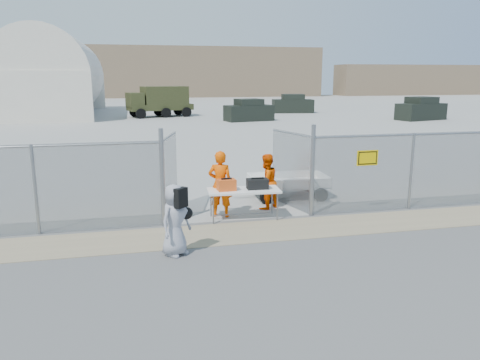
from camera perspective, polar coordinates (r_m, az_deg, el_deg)
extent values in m
plane|color=#515151|center=(10.65, 2.42, -8.08)|extent=(160.00, 160.00, 0.00)
cube|color=#9B9A94|center=(51.82, -9.99, 8.21)|extent=(160.00, 80.00, 0.01)
cube|color=gray|center=(11.56, 1.11, -6.35)|extent=(44.00, 1.60, 0.01)
cube|color=#EA591C|center=(12.28, -1.66, -0.60)|extent=(0.49, 0.35, 0.30)
cube|color=black|center=(12.46, 2.14, -0.47)|extent=(0.57, 0.35, 0.27)
imported|color=#F65100|center=(12.59, -2.41, -0.51)|extent=(0.78, 0.66, 1.82)
imported|color=#F65100|center=(13.39, 3.20, -0.20)|extent=(0.97, 0.90, 1.60)
imported|color=#9899A4|center=(10.02, -7.93, -4.85)|extent=(0.90, 0.87, 1.55)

